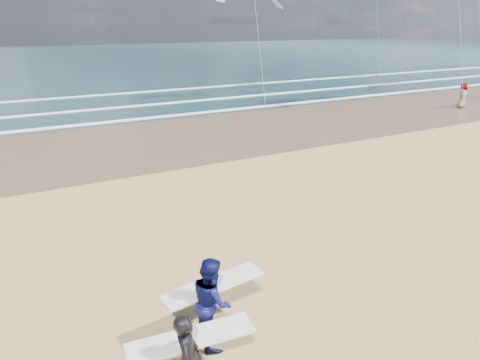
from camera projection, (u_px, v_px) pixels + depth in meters
wet_sand_strip at (357, 112)px, 30.46m from camera, size 220.00×12.00×0.01m
ocean at (144, 58)px, 75.22m from camera, size 220.00×100.00×0.02m
foam_breakers at (280, 92)px, 38.81m from camera, size 220.00×11.70×0.05m
surfer_near at (189, 358)px, 7.00m from camera, size 2.24×1.09×1.76m
surfer_far at (212, 300)px, 8.37m from camera, size 2.25×1.27×1.89m
beachgoer_0 at (463, 95)px, 31.65m from camera, size 1.07×1.04×1.85m
kite_1 at (258, 28)px, 32.47m from camera, size 5.54×4.71×10.31m
kite_2 at (479, 7)px, 44.91m from camera, size 5.44×4.70×13.91m
kite_5 at (377, 7)px, 48.04m from camera, size 4.68×4.61×14.72m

